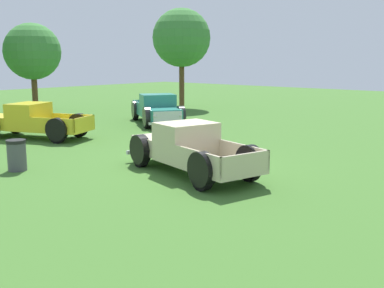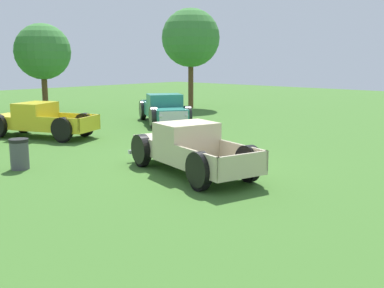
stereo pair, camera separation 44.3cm
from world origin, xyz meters
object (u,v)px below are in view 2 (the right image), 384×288
Objects in this scene: pickup_truck_behind_right at (165,110)px; oak_tree_west at (43,52)px; pickup_truck_foreground at (186,148)px; oak_tree_east at (191,38)px; pickup_truck_behind_left at (35,121)px; trash_can at (19,154)px.

oak_tree_west reaches higher than pickup_truck_behind_right.
oak_tree_east is (13.84, 12.74, 4.06)m from pickup_truck_foreground.
oak_tree_west is (5.53, 17.81, 3.10)m from pickup_truck_foreground.
pickup_truck_behind_left is 0.93× the size of oak_tree_west.
oak_tree_east is at bearing 27.15° from trash_can.
pickup_truck_foreground is 0.98× the size of pickup_truck_behind_right.
pickup_truck_behind_right is at bearing -146.04° from oak_tree_east.
pickup_truck_foreground is 0.99× the size of pickup_truck_behind_left.
pickup_truck_behind_left is (0.12, 9.22, 0.00)m from pickup_truck_foreground.
pickup_truck_behind_left is 0.99× the size of pickup_truck_behind_right.
pickup_truck_behind_left reaches higher than pickup_truck_foreground.
trash_can is 19.72m from oak_tree_east.
oak_tree_east reaches higher than pickup_truck_behind_right.
pickup_truck_behind_right is 0.95× the size of oak_tree_west.
pickup_truck_behind_right is at bearing -10.44° from pickup_truck_behind_left.
pickup_truck_behind_right is at bearing 21.81° from trash_can.
pickup_truck_behind_left is 5.49× the size of trash_can.
oak_tree_west is at bearing 148.63° from oak_tree_east.
oak_tree_west is (8.81, 13.85, 3.33)m from trash_can.
oak_tree_east is at bearing 33.96° from pickup_truck_behind_right.
pickup_truck_behind_right is 10.84m from trash_can.
trash_can is (-10.06, -4.03, -0.27)m from pickup_truck_behind_right.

